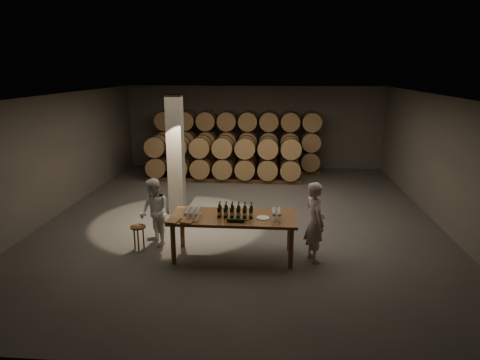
# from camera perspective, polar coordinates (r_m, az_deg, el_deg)

# --- Properties ---
(room) EXTENTS (12.00, 12.00, 12.00)m
(room) POSITION_cam_1_polar(r_m,az_deg,el_deg) (11.52, -8.55, 3.23)
(room) COLOR #4F4C4A
(room) RESTS_ON ground
(tasting_table) EXTENTS (2.60, 1.10, 0.90)m
(tasting_table) POSITION_cam_1_polar(r_m,az_deg,el_deg) (8.88, -0.88, -5.48)
(tasting_table) COLOR brown
(tasting_table) RESTS_ON ground
(barrel_stack_back) EXTENTS (6.26, 0.95, 2.31)m
(barrel_stack_back) POSITION_cam_1_polar(r_m,az_deg,el_deg) (16.27, -0.28, 5.28)
(barrel_stack_back) COLOR brown
(barrel_stack_back) RESTS_ON ground
(barrel_stack_front) EXTENTS (5.48, 0.95, 1.57)m
(barrel_stack_front) POSITION_cam_1_polar(r_m,az_deg,el_deg) (15.01, -2.23, 3.03)
(barrel_stack_front) COLOR brown
(barrel_stack_front) RESTS_ON ground
(bottle_cluster) EXTENTS (0.73, 0.23, 0.31)m
(bottle_cluster) POSITION_cam_1_polar(r_m,az_deg,el_deg) (8.77, -0.64, -4.27)
(bottle_cluster) COLOR black
(bottle_cluster) RESTS_ON tasting_table
(lying_bottles) EXTENTS (0.44, 0.07, 0.07)m
(lying_bottles) POSITION_cam_1_polar(r_m,az_deg,el_deg) (8.49, -0.51, -5.43)
(lying_bottles) COLOR black
(lying_bottles) RESTS_ON tasting_table
(glass_cluster_left) EXTENTS (0.30, 0.52, 0.16)m
(glass_cluster_left) POSITION_cam_1_polar(r_m,az_deg,el_deg) (8.86, -6.30, -4.12)
(glass_cluster_left) COLOR silver
(glass_cluster_left) RESTS_ON tasting_table
(glass_cluster_right) EXTENTS (0.20, 0.42, 0.18)m
(glass_cluster_right) POSITION_cam_1_polar(r_m,az_deg,el_deg) (8.70, 4.91, -4.31)
(glass_cluster_right) COLOR silver
(glass_cluster_right) RESTS_ON tasting_table
(plate) EXTENTS (0.27, 0.27, 0.02)m
(plate) POSITION_cam_1_polar(r_m,az_deg,el_deg) (8.74, 3.09, -5.05)
(plate) COLOR white
(plate) RESTS_ON tasting_table
(notebook_near) EXTENTS (0.27, 0.24, 0.03)m
(notebook_near) POSITION_cam_1_polar(r_m,az_deg,el_deg) (8.55, -7.11, -5.57)
(notebook_near) COLOR brown
(notebook_near) RESTS_ON tasting_table
(notebook_corner) EXTENTS (0.30, 0.35, 0.03)m
(notebook_corner) POSITION_cam_1_polar(r_m,az_deg,el_deg) (8.66, -8.96, -5.37)
(notebook_corner) COLOR brown
(notebook_corner) RESTS_ON tasting_table
(pen) EXTENTS (0.14, 0.04, 0.01)m
(pen) POSITION_cam_1_polar(r_m,az_deg,el_deg) (8.52, -6.15, -5.67)
(pen) COLOR black
(pen) RESTS_ON tasting_table
(stool) EXTENTS (0.33, 0.33, 0.55)m
(stool) POSITION_cam_1_polar(r_m,az_deg,el_deg) (9.58, -13.42, -6.57)
(stool) COLOR brown
(stool) RESTS_ON ground
(person_man) EXTENTS (0.57, 0.70, 1.67)m
(person_man) POSITION_cam_1_polar(r_m,az_deg,el_deg) (8.84, 9.95, -5.53)
(person_man) COLOR beige
(person_man) RESTS_ON ground
(person_woman) EXTENTS (0.92, 0.94, 1.52)m
(person_woman) POSITION_cam_1_polar(r_m,az_deg,el_deg) (9.67, -11.35, -4.29)
(person_woman) COLOR white
(person_woman) RESTS_ON ground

